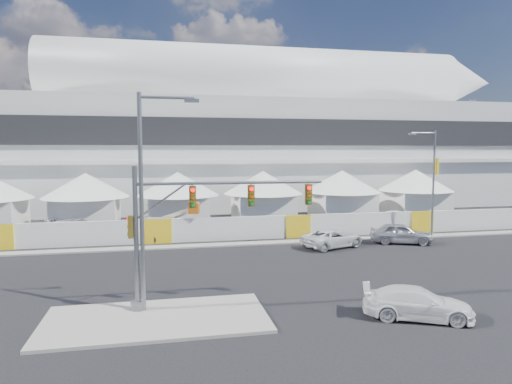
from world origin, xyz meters
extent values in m
plane|color=black|center=(0.00, 0.00, 0.00)|extent=(160.00, 160.00, 0.00)
cube|color=gray|center=(-6.00, -3.00, 0.07)|extent=(10.00, 5.00, 0.15)
cube|color=gray|center=(20.00, 12.50, 0.06)|extent=(80.00, 1.20, 0.12)
cube|color=silver|center=(8.00, 42.00, 7.00)|extent=(80.00, 24.00, 14.00)
cube|color=black|center=(8.00, 29.85, 9.80)|extent=(68.00, 0.30, 3.20)
cube|color=silver|center=(8.00, 29.60, 6.30)|extent=(72.00, 0.80, 0.50)
cylinder|color=silver|center=(8.00, 40.00, 17.78)|extent=(57.60, 8.40, 8.40)
cylinder|color=silver|center=(10.00, 40.00, 17.36)|extent=(51.60, 6.80, 6.80)
cylinder|color=silver|center=(12.00, 40.00, 16.94)|extent=(45.60, 5.20, 5.20)
cone|color=silver|center=(40.80, 40.00, 18.00)|extent=(8.00, 7.60, 7.60)
cube|color=white|center=(-13.00, 24.00, 1.50)|extent=(6.00, 6.00, 3.00)
cone|color=white|center=(-13.00, 24.00, 4.20)|extent=(8.40, 8.40, 2.40)
cube|color=white|center=(-4.00, 24.00, 1.50)|extent=(6.00, 6.00, 3.00)
cone|color=white|center=(-4.00, 24.00, 4.20)|extent=(8.40, 8.40, 2.40)
cube|color=white|center=(5.00, 24.00, 1.50)|extent=(6.00, 6.00, 3.00)
cone|color=white|center=(5.00, 24.00, 4.20)|extent=(8.40, 8.40, 2.40)
cube|color=white|center=(14.00, 24.00, 1.50)|extent=(6.00, 6.00, 3.00)
cone|color=white|center=(14.00, 24.00, 4.20)|extent=(8.40, 8.40, 2.40)
cube|color=white|center=(23.00, 24.00, 1.50)|extent=(6.00, 6.00, 3.00)
cone|color=white|center=(23.00, 24.00, 4.20)|extent=(8.40, 8.40, 2.40)
cube|color=silver|center=(6.00, 14.50, 1.00)|extent=(70.00, 0.25, 2.00)
imported|color=#B8B8BD|center=(13.56, 10.32, 0.85)|extent=(3.59, 5.35, 1.69)
imported|color=silver|center=(7.52, 10.09, 0.72)|extent=(4.06, 5.71, 1.44)
imported|color=white|center=(5.71, -5.10, 0.71)|extent=(3.74, 5.29, 1.42)
imported|color=white|center=(18.03, 18.61, 0.70)|extent=(2.87, 4.53, 1.41)
imported|color=silver|center=(-13.15, 19.41, 0.77)|extent=(4.10, 5.71, 1.54)
cylinder|color=slate|center=(-6.88, -1.74, 3.56)|extent=(0.23, 0.23, 6.82)
cylinder|color=slate|center=(-6.88, -1.74, 0.35)|extent=(0.66, 0.66, 0.40)
cylinder|color=slate|center=(-2.33, -1.74, 6.12)|extent=(9.09, 0.15, 0.15)
cube|color=#594714|center=(-4.23, -1.74, 5.47)|extent=(0.32, 0.22, 1.05)
cube|color=#594714|center=(-1.39, -1.74, 5.47)|extent=(0.32, 0.22, 1.05)
cube|color=#594714|center=(1.55, -1.74, 5.47)|extent=(0.32, 0.22, 1.05)
cube|color=#594714|center=(-7.12, -1.74, 4.13)|extent=(0.22, 0.32, 1.05)
cylinder|color=slate|center=(-6.59, -1.83, 5.24)|extent=(0.20, 0.20, 10.17)
cylinder|color=slate|center=(-5.35, -1.83, 10.10)|extent=(2.49, 0.14, 0.14)
cube|color=slate|center=(-4.22, -1.83, 9.98)|extent=(0.68, 0.28, 0.17)
cylinder|color=slate|center=(17.79, 12.50, 4.68)|extent=(0.19, 0.19, 9.36)
cylinder|color=slate|center=(16.65, 12.50, 9.15)|extent=(2.29, 0.12, 0.12)
cube|color=slate|center=(15.61, 12.50, 9.05)|extent=(0.62, 0.26, 0.16)
cube|color=yellow|center=(18.05, 12.50, 6.24)|extent=(0.03, 0.62, 1.46)
cube|color=#BC5511|center=(-7.35, 15.50, 0.51)|extent=(3.59, 2.24, 1.02)
cube|color=beige|center=(-6.24, 15.50, 1.85)|extent=(3.49, 1.16, 0.32)
cube|color=beige|center=(-4.20, 15.50, 2.40)|extent=(2.71, 0.93, 1.12)
cube|color=#BC5511|center=(-2.91, 15.50, 2.87)|extent=(1.01, 1.01, 0.92)
camera|label=1|loc=(-5.68, -23.46, 7.73)|focal=32.00mm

